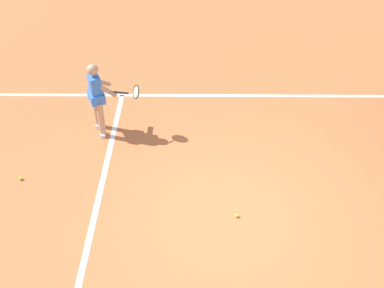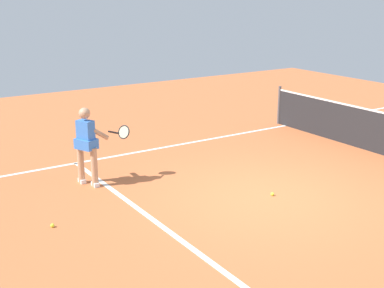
% 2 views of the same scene
% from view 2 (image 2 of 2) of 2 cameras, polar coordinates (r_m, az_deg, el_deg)
% --- Properties ---
extents(ground_plane, '(24.69, 24.69, 0.00)m').
position_cam_2_polar(ground_plane, '(9.81, 8.05, -5.70)').
color(ground_plane, '#C66638').
extents(service_line_marking, '(7.54, 0.10, 0.01)m').
position_cam_2_polar(service_line_marking, '(8.61, -3.59, -8.79)').
color(service_line_marking, white).
rests_on(service_line_marking, ground).
extents(sideline_left_marking, '(0.10, 16.99, 0.01)m').
position_cam_2_polar(sideline_left_marking, '(12.72, -3.05, -0.36)').
color(sideline_left_marking, white).
rests_on(sideline_left_marking, ground).
extents(tennis_player, '(0.67, 1.12, 1.55)m').
position_cam_2_polar(tennis_player, '(10.25, -11.38, 0.11)').
color(tennis_player, tan).
rests_on(tennis_player, ground).
extents(tennis_ball_near, '(0.07, 0.07, 0.07)m').
position_cam_2_polar(tennis_ball_near, '(9.84, 8.82, -5.46)').
color(tennis_ball_near, '#D1E533').
rests_on(tennis_ball_near, ground).
extents(tennis_ball_mid, '(0.07, 0.07, 0.07)m').
position_cam_2_polar(tennis_ball_mid, '(8.78, -15.06, -8.62)').
color(tennis_ball_mid, '#D1E533').
rests_on(tennis_ball_mid, ground).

